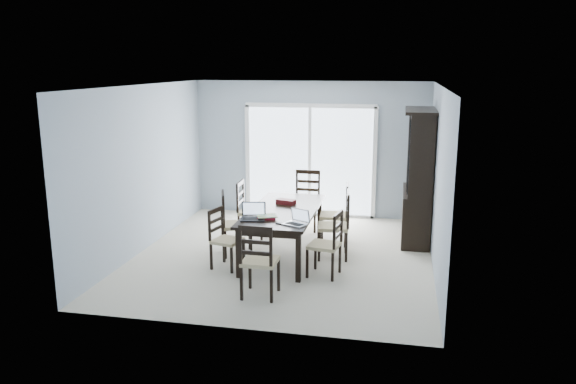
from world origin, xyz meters
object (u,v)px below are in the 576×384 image
chair_left_mid (231,217)px  hot_tub (292,177)px  chair_end_near (258,253)px  laptop_dark (253,216)px  dining_table (283,214)px  chair_right_near (331,237)px  china_hutch (418,178)px  game_box (286,202)px  chair_left_near (222,232)px  chair_right_far (340,207)px  cell_phone (280,223)px  chair_left_far (247,204)px  laptop_silver (295,221)px  chair_right_mid (340,218)px  chair_end_far (307,193)px

chair_left_mid → hot_tub: (0.23, 3.72, -0.09)m
chair_end_near → laptop_dark: size_ratio=2.98×
dining_table → chair_right_near: chair_right_near is taller
china_hutch → game_box: size_ratio=7.52×
chair_left_near → chair_end_near: (0.80, -1.00, 0.07)m
chair_right_far → cell_phone: size_ratio=9.55×
china_hutch → chair_left_far: 2.89m
laptop_silver → chair_left_far: bearing=151.5°
chair_right_near → laptop_dark: size_ratio=2.81×
laptop_silver → hot_tub: 4.55m
china_hutch → dining_table: bearing=-148.3°
chair_right_near → hot_tub: bearing=27.4°
chair_left_mid → cell_phone: size_ratio=9.41×
laptop_silver → hot_tub: bearing=127.8°
china_hutch → chair_left_far: (-2.82, -0.47, -0.47)m
chair_left_far → hot_tub: chair_left_far is taller
dining_table → chair_left_mid: bearing=-174.0°
chair_right_near → hot_tub: chair_right_near is taller
chair_left_near → laptop_dark: (0.48, -0.03, 0.27)m
chair_right_mid → chair_end_far: 1.70m
chair_right_near → game_box: chair_right_near is taller
chair_right_near → chair_right_far: 1.49m
chair_left_mid → laptop_dark: (0.51, -0.59, 0.20)m
chair_right_near → laptop_dark: bearing=98.2°
chair_end_near → chair_right_far: bearing=73.6°
chair_left_far → laptop_dark: 1.55m
dining_table → laptop_dark: (-0.30, -0.67, 0.13)m
chair_left_mid → chair_right_near: 1.74m
chair_left_mid → chair_end_far: (0.90, 1.71, 0.03)m
chair_left_mid → laptop_silver: chair_left_mid is taller
chair_end_near → hot_tub: (-0.61, 5.29, -0.09)m
game_box → chair_left_mid: bearing=-152.6°
cell_phone → game_box: (-0.15, 1.12, 0.03)m
dining_table → chair_left_near: 1.01m
china_hutch → chair_left_mid: (-2.83, -1.33, -0.46)m
dining_table → hot_tub: (-0.58, 3.64, -0.16)m
laptop_silver → chair_right_mid: bearing=86.3°
laptop_silver → chair_right_near: bearing=38.8°
chair_right_mid → chair_right_far: chair_right_mid is taller
chair_end_near → laptop_silver: bearing=70.7°
chair_left_near → chair_right_near: chair_right_near is taller
china_hutch → game_box: china_hutch is taller
laptop_silver → cell_phone: bearing=-156.1°
chair_end_near → game_box: chair_end_near is taller
chair_end_far → hot_tub: (-0.67, 2.02, -0.12)m
chair_right_near → game_box: bearing=49.1°
chair_left_mid → chair_right_mid: 1.68m
chair_left_far → hot_tub: (0.21, 2.86, -0.09)m
china_hutch → chair_end_far: (-1.93, 0.37, -0.43)m
chair_right_mid → chair_end_near: chair_right_mid is taller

